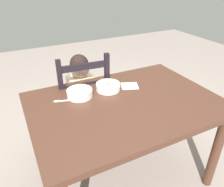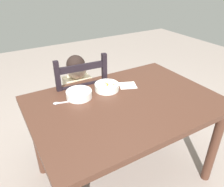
{
  "view_description": "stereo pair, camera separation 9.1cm",
  "coord_description": "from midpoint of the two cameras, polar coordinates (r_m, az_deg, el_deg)",
  "views": [
    {
      "loc": [
        -0.68,
        -1.13,
        1.54
      ],
      "look_at": [
        -0.07,
        0.06,
        0.79
      ],
      "focal_mm": 35.21,
      "sensor_mm": 36.0,
      "label": 1
    },
    {
      "loc": [
        -0.75,
        -1.09,
        1.54
      ],
      "look_at": [
        -0.07,
        0.06,
        0.79
      ],
      "focal_mm": 35.21,
      "sensor_mm": 36.0,
      "label": 2
    }
  ],
  "objects": [
    {
      "name": "ground_plane",
      "position": [
        2.03,
        1.5,
        -20.15
      ],
      "size": [
        8.0,
        8.0,
        0.0
      ],
      "primitive_type": "plane",
      "color": "gray"
    },
    {
      "name": "dining_table",
      "position": [
        1.6,
        1.8,
        -5.08
      ],
      "size": [
        1.31,
        0.92,
        0.74
      ],
      "color": "#4E2E21",
      "rests_on": "ground"
    },
    {
      "name": "dining_chair",
      "position": [
        2.03,
        -9.6,
        -3.58
      ],
      "size": [
        0.45,
        0.45,
        0.98
      ],
      "color": "black",
      "rests_on": "ground"
    },
    {
      "name": "child_figure",
      "position": [
        1.95,
        -9.85,
        0.49
      ],
      "size": [
        0.32,
        0.31,
        0.94
      ],
      "color": "beige",
      "rests_on": "ground"
    },
    {
      "name": "bowl_of_peas",
      "position": [
        1.6,
        -10.17,
        -0.13
      ],
      "size": [
        0.19,
        0.19,
        0.06
      ],
      "color": "white",
      "rests_on": "dining_table"
    },
    {
      "name": "bowl_of_carrots",
      "position": [
        1.68,
        -2.91,
        1.78
      ],
      "size": [
        0.18,
        0.18,
        0.05
      ],
      "color": "white",
      "rests_on": "dining_table"
    },
    {
      "name": "spoon",
      "position": [
        1.57,
        -15.18,
        -2.39
      ],
      "size": [
        0.14,
        0.05,
        0.01
      ],
      "color": "silver",
      "rests_on": "dining_table"
    },
    {
      "name": "paper_napkin",
      "position": [
        1.75,
        2.61,
        2.1
      ],
      "size": [
        0.17,
        0.16,
        0.0
      ],
      "primitive_type": "cube",
      "rotation": [
        0.0,
        0.0,
        -0.38
      ],
      "color": "white",
      "rests_on": "dining_table"
    }
  ]
}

